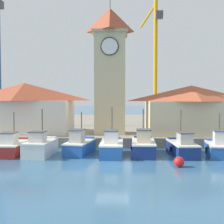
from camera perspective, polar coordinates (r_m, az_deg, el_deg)
The scene contains 14 objects.
ground_plane at distance 23.46m, azimuth 0.02°, elevation -9.73°, with size 300.00×300.00×0.00m, color #386689.
quay_wharf at distance 50.63m, azimuth 0.85°, elevation -2.38°, with size 120.00×40.00×1.02m, color gray.
fishing_boat_left_outer at distance 29.01m, azimuth -17.86°, elevation -6.04°, with size 2.24×4.83×3.70m.
fishing_boat_left_inner at distance 27.70m, azimuth -12.97°, elevation -6.20°, with size 2.35×4.28×4.02m.
fishing_boat_mid_left at distance 28.06m, azimuth -5.96°, elevation -6.08°, with size 2.59×4.69×3.70m.
fishing_boat_center at distance 27.04m, azimuth -0.07°, elevation -6.38°, with size 2.06×4.75×4.18m.
fishing_boat_mid_right at distance 27.61m, azimuth 5.74°, elevation -6.17°, with size 2.22×5.21×4.01m.
fishing_boat_right_inner at distance 27.88m, azimuth 12.75°, elevation -6.27°, with size 2.20×4.87×3.94m.
fishing_boat_right_outer at distance 28.34m, azimuth 19.15°, elevation -6.15°, with size 2.70×4.37×3.66m.
clock_tower at distance 34.64m, azimuth -0.35°, elevation 8.06°, with size 3.80×3.80×15.36m.
warehouse_left at distance 37.18m, azimuth -15.65°, elevation 0.87°, with size 10.89×6.61×5.64m.
warehouse_right at distance 35.01m, azimuth 14.31°, elevation 0.49°, with size 9.97×6.33×5.30m.
port_crane_near at distance 46.24m, azimuth 7.87°, elevation 6.52°, with size 2.87×8.59×18.19m.
mooring_buoy at distance 23.39m, azimuth 12.18°, elevation -8.88°, with size 0.76×0.76×0.76m, color red.
Camera 1 is at (0.61, -22.89, 5.10)m, focal length 50.00 mm.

